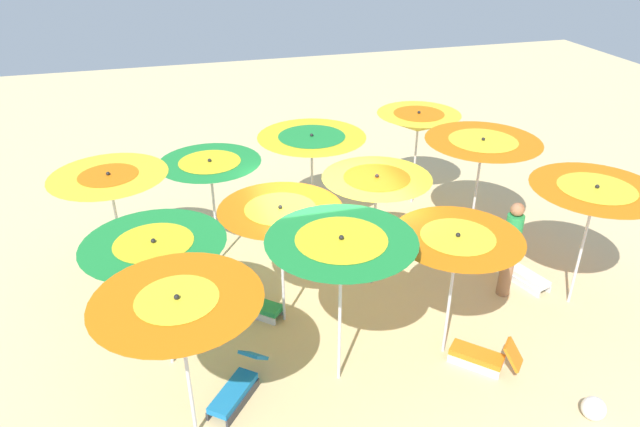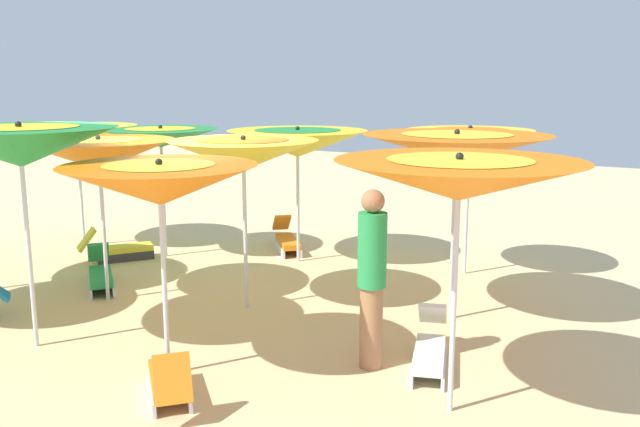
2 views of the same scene
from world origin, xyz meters
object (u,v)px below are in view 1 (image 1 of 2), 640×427
object	(u,v)px
beach_umbrella_3	(110,186)
lounger_0	(521,272)
beach_umbrella_0	(418,122)
beachgoer_0	(511,247)
beach_umbrella_8	(595,197)
beach_umbrella_1	(312,146)
lounger_1	(196,271)
lounger_4	(237,388)
beach_umbrella_4	(482,148)
beach_umbrella_5	(376,187)
beach_ball	(594,408)
lounger_2	(251,302)
lounger_5	(483,356)
beach_umbrella_6	(281,219)
beach_umbrella_11	(178,310)
beach_umbrella_10	(341,252)
beach_umbrella_7	(155,254)
lounger_3	(284,212)
beach_umbrella_2	(210,169)
beach_umbrella_9	(456,248)

from	to	relation	value
beach_umbrella_3	lounger_0	bearing A→B (deg)	163.52
beach_umbrella_0	beachgoer_0	size ratio (longest dim) A/B	1.21
beach_umbrella_8	beach_umbrella_1	bearing A→B (deg)	-45.53
beachgoer_0	lounger_1	bearing A→B (deg)	-43.62
lounger_4	beachgoer_0	xyz separation A→B (m)	(-5.17, -1.25, 0.81)
beach_umbrella_8	beach_umbrella_3	bearing A→B (deg)	-21.02
beach_umbrella_4	beach_umbrella_5	size ratio (longest dim) A/B	1.05
beach_umbrella_3	beach_ball	xyz separation A→B (m)	(-6.43, 5.43, -1.81)
lounger_2	lounger_5	size ratio (longest dim) A/B	1.16
lounger_5	lounger_4	bearing A→B (deg)	39.43
beach_umbrella_6	beach_umbrella_11	size ratio (longest dim) A/B	0.96
beach_umbrella_10	lounger_5	world-z (taller)	beach_umbrella_10
beach_ball	beach_umbrella_5	bearing A→B (deg)	-64.58
lounger_5	lounger_2	bearing A→B (deg)	9.22
beach_umbrella_4	beach_umbrella_7	size ratio (longest dim) A/B	1.05
beach_umbrella_0	beach_umbrella_7	distance (m)	7.24
beach_umbrella_5	beachgoer_0	xyz separation A→B (m)	(-2.24, 0.99, -1.04)
beach_umbrella_7	beach_umbrella_11	xyz separation A→B (m)	(-0.25, 1.53, 0.09)
beach_umbrella_11	lounger_3	size ratio (longest dim) A/B	1.90
beach_umbrella_5	beach_umbrella_6	size ratio (longest dim) A/B	1.01
beach_umbrella_3	beachgoer_0	world-z (taller)	beach_umbrella_3
beach_umbrella_5	lounger_1	size ratio (longest dim) A/B	1.97
beach_umbrella_2	beach_umbrella_6	xyz separation A→B (m)	(-0.88, 2.23, -0.02)
beach_umbrella_1	beach_umbrella_4	world-z (taller)	beach_umbrella_4
beach_umbrella_1	lounger_5	world-z (taller)	beach_umbrella_1
beach_umbrella_8	lounger_2	xyz separation A→B (m)	(5.65, -1.28, -1.95)
beach_umbrella_5	lounger_3	bearing A→B (deg)	-69.38
beach_umbrella_2	beach_umbrella_5	xyz separation A→B (m)	(-2.74, 1.59, 0.01)
beach_umbrella_0	beach_umbrella_5	xyz separation A→B (m)	(2.11, 2.94, 0.00)
beachgoer_0	beach_umbrella_9	bearing A→B (deg)	9.01
beach_umbrella_4	beach_umbrella_3	bearing A→B (deg)	-4.99
lounger_2	lounger_1	bearing A→B (deg)	166.84
beach_umbrella_5	beach_ball	xyz separation A→B (m)	(-1.88, 3.96, -1.88)
beach_umbrella_7	beach_umbrella_9	xyz separation A→B (m)	(-4.28, 0.92, -0.06)
lounger_1	beachgoer_0	bearing A→B (deg)	-73.33
beach_umbrella_7	lounger_3	distance (m)	5.26
lounger_4	beach_umbrella_8	bearing A→B (deg)	135.63
beach_umbrella_11	beach_umbrella_1	bearing A→B (deg)	-120.57
beach_umbrella_7	beach_ball	size ratio (longest dim) A/B	6.75
lounger_3	lounger_5	world-z (taller)	lounger_5
lounger_3	beach_umbrella_9	bearing A→B (deg)	-23.03
lounger_4	beach_umbrella_9	bearing A→B (deg)	131.08
beach_umbrella_0	beach_ball	bearing A→B (deg)	88.13
lounger_5	beach_umbrella_6	bearing A→B (deg)	9.35
beach_umbrella_1	beachgoer_0	size ratio (longest dim) A/B	1.19
beach_umbrella_1	beach_umbrella_8	distance (m)	5.48
beach_umbrella_9	lounger_2	size ratio (longest dim) A/B	1.90
beach_umbrella_0	beach_umbrella_3	bearing A→B (deg)	12.50
beach_umbrella_9	lounger_3	distance (m)	5.54
beach_umbrella_4	lounger_2	bearing A→B (deg)	12.74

